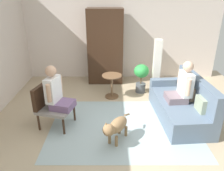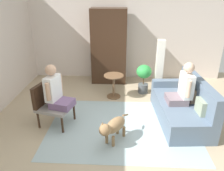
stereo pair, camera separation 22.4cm
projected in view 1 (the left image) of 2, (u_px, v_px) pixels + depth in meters
ground_plane at (119, 128)px, 4.48m from camera, size 6.87×6.87×0.00m
back_wall at (117, 33)px, 6.60m from camera, size 6.04×0.12×2.76m
area_rug at (123, 126)px, 4.53m from camera, size 2.96×2.17×0.01m
couch at (181, 104)px, 4.75m from camera, size 1.02×1.87×0.91m
armchair at (49, 103)px, 4.41m from camera, size 0.77×0.75×0.87m
person_on_couch at (182, 86)px, 4.55m from camera, size 0.49×0.57×0.86m
person_on_armchair at (55, 92)px, 4.26m from camera, size 0.56×0.53×0.86m
round_end_table at (111, 84)px, 5.63m from camera, size 0.50×0.50×0.61m
dog at (115, 126)px, 3.95m from camera, size 0.51×0.74×0.53m
potted_plant at (140, 75)px, 5.86m from camera, size 0.39×0.39×0.78m
column_lamp at (155, 68)px, 5.70m from camera, size 0.20×0.20×1.45m
armoire_cabinet at (104, 47)px, 6.35m from camera, size 1.00×0.56×2.12m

